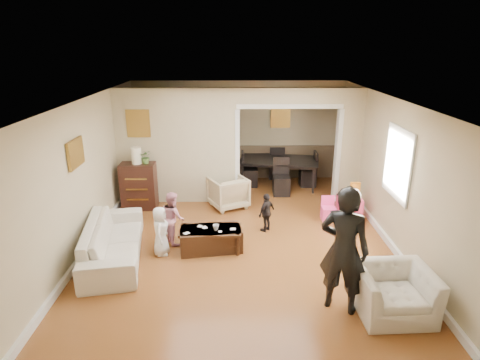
{
  "coord_description": "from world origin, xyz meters",
  "views": [
    {
      "loc": [
        -0.09,
        -7.02,
        3.53
      ],
      "look_at": [
        0.0,
        0.2,
        1.05
      ],
      "focal_mm": 30.15,
      "sensor_mm": 36.0,
      "label": 1
    }
  ],
  "objects_px": {
    "sofa": "(113,240)",
    "armchair_front": "(394,292)",
    "table_lamp": "(136,156)",
    "coffee_cup": "(216,227)",
    "play_table": "(349,208)",
    "child_kneel_b": "(173,218)",
    "dresser": "(139,186)",
    "adult_person": "(344,250)",
    "dining_table": "(279,173)",
    "child_toddler": "(267,212)",
    "armchair_back": "(228,192)",
    "coffee_table": "(211,239)",
    "cyan_cup": "(346,197)",
    "child_kneel_a": "(161,231)"
  },
  "relations": [
    {
      "from": "sofa",
      "to": "coffee_table",
      "type": "relative_size",
      "value": 2.07
    },
    {
      "from": "table_lamp",
      "to": "coffee_cup",
      "type": "distance_m",
      "value": 2.79
    },
    {
      "from": "sofa",
      "to": "child_kneel_b",
      "type": "relative_size",
      "value": 2.28
    },
    {
      "from": "play_table",
      "to": "child_toddler",
      "type": "bearing_deg",
      "value": -161.83
    },
    {
      "from": "coffee_cup",
      "to": "dresser",
      "type": "bearing_deg",
      "value": 131.79
    },
    {
      "from": "play_table",
      "to": "dresser",
      "type": "bearing_deg",
      "value": 172.27
    },
    {
      "from": "dresser",
      "to": "child_toddler",
      "type": "distance_m",
      "value": 2.99
    },
    {
      "from": "armchair_front",
      "to": "dining_table",
      "type": "distance_m",
      "value": 5.3
    },
    {
      "from": "cyan_cup",
      "to": "dining_table",
      "type": "relative_size",
      "value": 0.04
    },
    {
      "from": "sofa",
      "to": "child_toddler",
      "type": "xyz_separation_m",
      "value": [
        2.69,
        1.02,
        0.06
      ]
    },
    {
      "from": "table_lamp",
      "to": "sofa",
      "type": "bearing_deg",
      "value": -88.85
    },
    {
      "from": "dresser",
      "to": "sofa",
      "type": "bearing_deg",
      "value": -88.85
    },
    {
      "from": "cyan_cup",
      "to": "child_kneel_a",
      "type": "bearing_deg",
      "value": -158.17
    },
    {
      "from": "armchair_back",
      "to": "adult_person",
      "type": "relative_size",
      "value": 0.43
    },
    {
      "from": "table_lamp",
      "to": "coffee_table",
      "type": "relative_size",
      "value": 0.33
    },
    {
      "from": "play_table",
      "to": "adult_person",
      "type": "distance_m",
      "value": 3.25
    },
    {
      "from": "coffee_table",
      "to": "coffee_cup",
      "type": "distance_m",
      "value": 0.28
    },
    {
      "from": "dresser",
      "to": "coffee_table",
      "type": "xyz_separation_m",
      "value": [
        1.69,
        -1.95,
        -0.31
      ]
    },
    {
      "from": "armchair_front",
      "to": "table_lamp",
      "type": "xyz_separation_m",
      "value": [
        -4.27,
        3.77,
        0.89
      ]
    },
    {
      "from": "dresser",
      "to": "coffee_table",
      "type": "relative_size",
      "value": 0.96
    },
    {
      "from": "table_lamp",
      "to": "play_table",
      "type": "bearing_deg",
      "value": -7.73
    },
    {
      "from": "dining_table",
      "to": "child_kneel_b",
      "type": "height_order",
      "value": "child_kneel_b"
    },
    {
      "from": "armchair_back",
      "to": "play_table",
      "type": "distance_m",
      "value": 2.64
    },
    {
      "from": "armchair_front",
      "to": "adult_person",
      "type": "xyz_separation_m",
      "value": [
        -0.69,
        0.12,
        0.58
      ]
    },
    {
      "from": "sofa",
      "to": "armchair_front",
      "type": "height_order",
      "value": "sofa"
    },
    {
      "from": "armchair_back",
      "to": "cyan_cup",
      "type": "relative_size",
      "value": 9.67
    },
    {
      "from": "adult_person",
      "to": "child_toddler",
      "type": "relative_size",
      "value": 2.33
    },
    {
      "from": "table_lamp",
      "to": "cyan_cup",
      "type": "height_order",
      "value": "table_lamp"
    },
    {
      "from": "play_table",
      "to": "sofa",
      "type": "bearing_deg",
      "value": -160.27
    },
    {
      "from": "coffee_table",
      "to": "coffee_cup",
      "type": "bearing_deg",
      "value": -26.57
    },
    {
      "from": "dresser",
      "to": "adult_person",
      "type": "distance_m",
      "value": 5.12
    },
    {
      "from": "sofa",
      "to": "child_kneel_b",
      "type": "distance_m",
      "value": 1.11
    },
    {
      "from": "dresser",
      "to": "play_table",
      "type": "height_order",
      "value": "dresser"
    },
    {
      "from": "armchair_back",
      "to": "dresser",
      "type": "bearing_deg",
      "value": -25.97
    },
    {
      "from": "table_lamp",
      "to": "coffee_table",
      "type": "bearing_deg",
      "value": -49.13
    },
    {
      "from": "sofa",
      "to": "play_table",
      "type": "distance_m",
      "value": 4.76
    },
    {
      "from": "table_lamp",
      "to": "child_toddler",
      "type": "distance_m",
      "value": 3.1
    },
    {
      "from": "sofa",
      "to": "child_kneel_b",
      "type": "height_order",
      "value": "child_kneel_b"
    },
    {
      "from": "dining_table",
      "to": "sofa",
      "type": "bearing_deg",
      "value": -119.87
    },
    {
      "from": "coffee_table",
      "to": "cyan_cup",
      "type": "distance_m",
      "value": 3.04
    },
    {
      "from": "armchair_front",
      "to": "child_kneel_b",
      "type": "bearing_deg",
      "value": 144.47
    },
    {
      "from": "sofa",
      "to": "coffee_cup",
      "type": "xyz_separation_m",
      "value": [
        1.74,
        0.22,
        0.13
      ]
    },
    {
      "from": "sofa",
      "to": "cyan_cup",
      "type": "bearing_deg",
      "value": -80.23
    },
    {
      "from": "dresser",
      "to": "play_table",
      "type": "distance_m",
      "value": 4.57
    },
    {
      "from": "coffee_cup",
      "to": "child_kneel_a",
      "type": "bearing_deg",
      "value": -173.99
    },
    {
      "from": "dining_table",
      "to": "adult_person",
      "type": "relative_size",
      "value": 1.09
    },
    {
      "from": "dining_table",
      "to": "play_table",
      "type": "bearing_deg",
      "value": -46.71
    },
    {
      "from": "armchair_back",
      "to": "armchair_front",
      "type": "xyz_separation_m",
      "value": [
        2.3,
        -3.8,
        -0.03
      ]
    },
    {
      "from": "armchair_back",
      "to": "cyan_cup",
      "type": "distance_m",
      "value": 2.56
    },
    {
      "from": "adult_person",
      "to": "armchair_front",
      "type": "bearing_deg",
      "value": -162.05
    }
  ]
}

